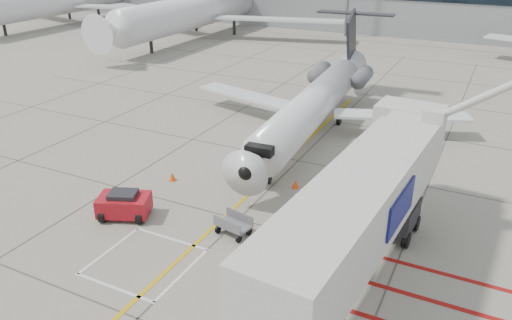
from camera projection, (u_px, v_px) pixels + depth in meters
The scene contains 8 objects.
ground_plane at pixel (195, 262), 22.05m from camera, with size 260.00×260.00×0.00m, color gray.
regional_jet at pixel (305, 94), 32.83m from camera, with size 21.72×27.39×7.18m, color silver, non-canonical shape.
jet_bridge at pixel (354, 222), 18.22m from camera, with size 8.60×18.16×7.26m, color silver, non-canonical shape.
pushback_tug at pixel (124, 204), 25.27m from camera, with size 2.53×1.58×1.48m, color #B0111C, non-canonical shape.
baggage_cart at pixel (233, 225), 23.87m from camera, with size 1.65×1.04×1.04m, color slate, non-canonical shape.
ground_power_unit at pixel (315, 248), 21.29m from camera, with size 2.48×1.44×1.96m, color #BAB9B1, non-canonical shape.
cone_nose at pixel (172, 176), 29.17m from camera, with size 0.39×0.39×0.55m, color #EE530C.
cone_side at pixel (295, 184), 28.35m from camera, with size 0.36×0.36×0.50m, color #FD490D.
Camera 1 is at (10.53, -15.06, 13.26)m, focal length 35.00 mm.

